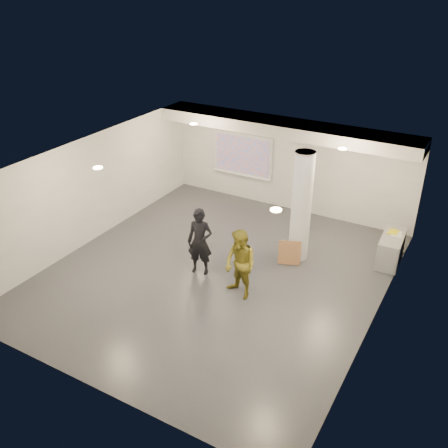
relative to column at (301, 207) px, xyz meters
The scene contains 20 objects.
floor 2.78m from the column, 129.81° to the right, with size 8.00×9.00×0.01m, color #383A40.
ceiling 2.78m from the column, 129.81° to the right, with size 8.00×9.00×0.01m, color white.
wall_back 3.09m from the column, 119.05° to the left, with size 8.00×0.01×3.00m, color silver.
wall_front 6.48m from the column, 103.39° to the right, with size 8.00×0.01×3.00m, color silver.
wall_left 5.79m from the column, 161.88° to the right, with size 0.01×9.00×3.00m, color silver.
wall_right 3.08m from the column, 35.75° to the right, with size 0.01×9.00×3.00m, color silver.
soffit_band 2.94m from the column, 124.90° to the left, with size 8.00×1.10×0.36m, color silver.
downlight_nw 4.05m from the column, 169.29° to the left, with size 0.22×0.22×0.02m, color #FFD994.
downlight_ne 1.78m from the column, 45.00° to the left, with size 0.22×0.22×0.02m, color #FFD994.
downlight_sw 5.17m from the column, 138.27° to the right, with size 0.22×0.22×0.02m, color #FFD994.
downlight_se 3.68m from the column, 78.02° to the right, with size 0.22×0.22×0.02m, color #FFD994.
column is the anchor object (origin of this frame).
projection_screen 4.08m from the column, 139.44° to the left, with size 2.10×0.13×1.42m.
credenza 2.68m from the column, 24.31° to the left, with size 0.55×1.31×0.77m, color gray.
papers_stack 2.63m from the column, 26.18° to the left, with size 0.28×0.36×0.02m, color silver.
postit_pad 2.58m from the column, 28.66° to the left, with size 0.24×0.33×0.03m, color yellow.
cardboard_back 1.26m from the column, 100.12° to the right, with size 0.59×0.05×0.64m, color #9B6940.
cardboard_front 1.29m from the column, 132.04° to the right, with size 0.44×0.04×0.48m, color #9B6940.
woman 2.77m from the column, 134.52° to the right, with size 0.64×0.42×1.77m, color black.
man 2.48m from the column, 102.77° to the right, with size 0.84×0.66×1.73m, color olive.
Camera 1 is at (5.50, -9.27, 7.06)m, focal length 40.00 mm.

